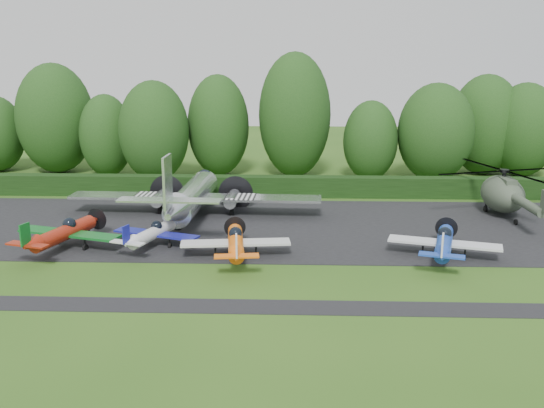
{
  "coord_description": "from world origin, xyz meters",
  "views": [
    {
      "loc": [
        4.2,
        -37.33,
        13.78
      ],
      "look_at": [
        2.58,
        7.78,
        2.5
      ],
      "focal_mm": 40.0,
      "sensor_mm": 36.0,
      "label": 1
    }
  ],
  "objects_px": {
    "light_plane_orange": "(236,242)",
    "light_plane_red": "(64,233)",
    "light_plane_white": "(153,233)",
    "light_plane_blue": "(444,243)",
    "transport_plane": "(192,197)",
    "helicopter": "(503,191)"
  },
  "relations": [
    {
      "from": "light_plane_blue",
      "to": "light_plane_white",
      "type": "bearing_deg",
      "value": 158.61
    },
    {
      "from": "light_plane_red",
      "to": "helicopter",
      "type": "relative_size",
      "value": 0.57
    },
    {
      "from": "light_plane_orange",
      "to": "light_plane_blue",
      "type": "bearing_deg",
      "value": 8.15
    },
    {
      "from": "transport_plane",
      "to": "light_plane_blue",
      "type": "relative_size",
      "value": 2.75
    },
    {
      "from": "light_plane_red",
      "to": "light_plane_white",
      "type": "relative_size",
      "value": 1.2
    },
    {
      "from": "light_plane_orange",
      "to": "light_plane_blue",
      "type": "height_order",
      "value": "light_plane_blue"
    },
    {
      "from": "light_plane_red",
      "to": "transport_plane",
      "type": "bearing_deg",
      "value": 31.19
    },
    {
      "from": "light_plane_white",
      "to": "helicopter",
      "type": "bearing_deg",
      "value": 0.06
    },
    {
      "from": "light_plane_orange",
      "to": "light_plane_blue",
      "type": "relative_size",
      "value": 0.99
    },
    {
      "from": "light_plane_blue",
      "to": "helicopter",
      "type": "bearing_deg",
      "value": 40.95
    },
    {
      "from": "light_plane_white",
      "to": "light_plane_blue",
      "type": "xyz_separation_m",
      "value": [
        20.51,
        -1.99,
        0.16
      ]
    },
    {
      "from": "helicopter",
      "to": "transport_plane",
      "type": "bearing_deg",
      "value": -173.01
    },
    {
      "from": "light_plane_red",
      "to": "light_plane_white",
      "type": "height_order",
      "value": "light_plane_red"
    },
    {
      "from": "transport_plane",
      "to": "light_plane_white",
      "type": "relative_size",
      "value": 3.15
    },
    {
      "from": "transport_plane",
      "to": "light_plane_orange",
      "type": "bearing_deg",
      "value": -67.75
    },
    {
      "from": "light_plane_red",
      "to": "light_plane_white",
      "type": "bearing_deg",
      "value": -9.32
    },
    {
      "from": "light_plane_orange",
      "to": "light_plane_red",
      "type": "bearing_deg",
      "value": 178.88
    },
    {
      "from": "transport_plane",
      "to": "helicopter",
      "type": "bearing_deg",
      "value": 2.43
    },
    {
      "from": "helicopter",
      "to": "light_plane_red",
      "type": "bearing_deg",
      "value": -160.31
    },
    {
      "from": "light_plane_red",
      "to": "helicopter",
      "type": "bearing_deg",
      "value": 0.71
    },
    {
      "from": "light_plane_blue",
      "to": "helicopter",
      "type": "xyz_separation_m",
      "value": [
        7.87,
        12.04,
        0.95
      ]
    },
    {
      "from": "light_plane_red",
      "to": "light_plane_orange",
      "type": "xyz_separation_m",
      "value": [
        12.5,
        -1.63,
        -0.06
      ]
    }
  ]
}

